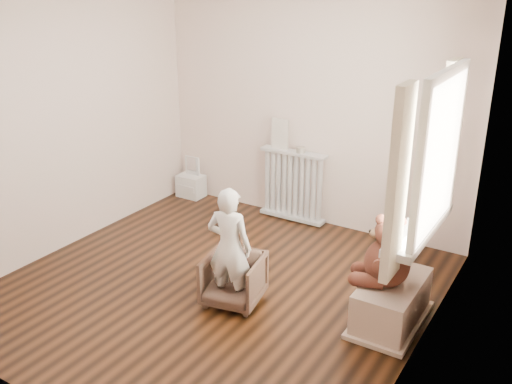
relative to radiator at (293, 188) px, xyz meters
The scene contains 18 objects.
floor 1.73m from the radiator, 85.77° to the right, with size 3.60×3.60×0.01m, color black.
back_wall 0.93m from the radiator, 44.02° to the left, with size 3.60×0.02×2.60m, color white.
front_wall 3.60m from the radiator, 87.96° to the right, with size 3.60×0.02×2.60m, color white.
left_wall 2.54m from the radiator, 134.93° to the right, with size 0.02×3.60×2.60m, color white.
right_wall 2.71m from the radiator, 41.12° to the right, with size 0.02×3.60×2.60m, color white.
window 2.56m from the radiator, 36.22° to the right, with size 0.03×0.90×1.10m, color white.
window_sill 2.31m from the radiator, 37.57° to the right, with size 0.22×1.10×0.06m, color silver.
curtain_left 2.82m from the radiator, 47.70° to the right, with size 0.06×0.26×1.30m, color beige.
curtain_right 2.19m from the radiator, 24.54° to the right, with size 0.06×0.26×1.30m, color beige.
radiator is the anchor object (origin of this frame).
paper_doll 0.62m from the radiator, behind, with size 0.20×0.02×0.34m, color beige.
tin_a 0.46m from the radiator, ahead, with size 0.10×0.10×0.06m, color #A59E8C.
toy_vanity 1.43m from the radiator, behind, with size 0.32×0.23×0.51m, color silver.
armchair 1.85m from the radiator, 77.48° to the right, with size 0.47×0.48×0.44m, color #4F3729.
child 1.90m from the radiator, 77.81° to the right, with size 0.38×0.25×1.04m, color white.
toy_bench 2.16m from the radiator, 40.03° to the right, with size 0.42×0.79×0.37m, color beige.
teddy_bear 2.17m from the radiator, 42.10° to the right, with size 0.46×0.36×0.57m, color #3C1911, non-canonical shape.
plush_cat 2.18m from the radiator, 31.30° to the right, with size 0.15×0.25×0.21m, color #70675C, non-canonical shape.
Camera 1 is at (2.66, -3.62, 2.66)m, focal length 40.00 mm.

